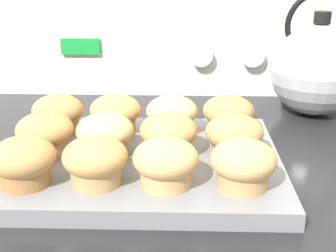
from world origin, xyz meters
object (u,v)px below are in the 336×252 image
muffin_pan (139,162)px  muffin_r2_c0 (58,114)px  muffin_r2_c1 (115,113)px  muffin_r1_c2 (168,135)px  tea_kettle (318,68)px  muffin_r1_c3 (234,136)px  muffin_r0_c3 (243,164)px  muffin_r0_c1 (95,161)px  muffin_r0_c0 (23,161)px  muffin_r1_c1 (105,134)px  muffin_r1_c0 (45,133)px  muffin_r2_c2 (172,115)px  muffin_r0_c2 (166,163)px  muffin_r2_c3 (228,114)px

muffin_pan → muffin_r2_c0: 0.16m
muffin_r2_c0 → muffin_r2_c1: bearing=2.5°
muffin_r1_c2 → tea_kettle: (0.25, 0.24, 0.03)m
muffin_pan → tea_kettle: tea_kettle is taller
muffin_r1_c2 → muffin_r1_c3: (0.09, -0.00, 0.00)m
muffin_pan → muffin_r0_c3: size_ratio=4.93×
muffin_r0_c1 → muffin_r2_c1: bearing=89.7°
muffin_r0_c3 → tea_kettle: (0.17, 0.32, 0.03)m
muffin_r0_c0 → muffin_r2_c0: (-0.00, 0.17, 0.00)m
muffin_r0_c1 → tea_kettle: bearing=43.7°
muffin_r1_c1 → muffin_r1_c3: 0.17m
muffin_r1_c2 → tea_kettle: bearing=43.1°
muffin_r1_c0 → muffin_r2_c2: same height
muffin_pan → muffin_r2_c2: 0.10m
muffin_r2_c2 → muffin_r0_c2: bearing=-91.1°
muffin_r0_c2 → muffin_r1_c2: 0.09m
muffin_pan → muffin_r0_c2: 0.10m
muffin_r1_c1 → muffin_r0_c1: bearing=-89.0°
muffin_r1_c1 → muffin_r2_c1: bearing=88.5°
muffin_r1_c1 → muffin_r2_c0: 0.12m
muffin_r0_c3 → muffin_r2_c3: (-0.00, 0.17, 0.00)m
muffin_r1_c0 → muffin_r0_c0: bearing=-90.7°
muffin_r0_c0 → muffin_r1_c0: bearing=89.3°
muffin_pan → muffin_r1_c2: bearing=3.3°
muffin_pan → muffin_r0_c3: muffin_r0_c3 is taller
muffin_r0_c0 → muffin_r1_c3: size_ratio=1.00×
muffin_r2_c2 → muffin_r2_c3: bearing=2.1°
muffin_r0_c1 → muffin_r2_c1: (0.00, 0.17, 0.00)m
muffin_r1_c2 → muffin_r2_c1: (-0.08, 0.08, 0.00)m
muffin_r0_c2 → muffin_r2_c2: bearing=88.9°
muffin_pan → muffin_r0_c1: bearing=-117.5°
muffin_r2_c2 → muffin_r0_c3: bearing=-62.8°
muffin_r1_c2 → muffin_r2_c2: (0.00, 0.08, 0.00)m
muffin_r1_c2 → muffin_r2_c2: size_ratio=1.00×
muffin_r1_c1 → muffin_r2_c1: size_ratio=1.00×
muffin_r0_c1 → muffin_r1_c1: (-0.00, 0.08, 0.00)m
tea_kettle → muffin_r1_c1: bearing=-144.5°
muffin_r0_c0 → muffin_r1_c0: same height
muffin_r2_c0 → muffin_r2_c3: 0.25m
muffin_r0_c2 → muffin_r2_c2: same height
muffin_r0_c1 → muffin_r1_c3: size_ratio=1.00×
muffin_r0_c3 → muffin_r1_c2: same height
tea_kettle → muffin_r2_c1: bearing=-155.1°
muffin_r0_c0 → tea_kettle: bearing=37.9°
muffin_r2_c2 → tea_kettle: bearing=32.3°
muffin_r2_c0 → muffin_r0_c1: bearing=-62.5°
muffin_r0_c3 → muffin_r1_c3: same height
muffin_pan → tea_kettle: bearing=39.3°
muffin_r2_c2 → muffin_r2_c3: same height
muffin_r1_c3 → muffin_r2_c1: bearing=153.2°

